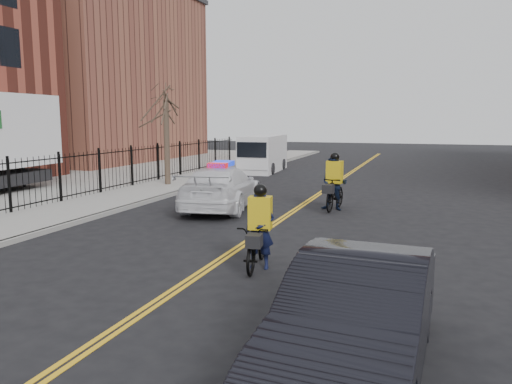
{
  "coord_description": "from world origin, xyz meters",
  "views": [
    {
      "loc": [
        4.61,
        -11.76,
        3.35
      ],
      "look_at": [
        0.02,
        1.45,
        1.3
      ],
      "focal_mm": 35.0,
      "sensor_mm": 36.0,
      "label": 1
    }
  ],
  "objects_px": {
    "cyclist_near": "(260,239)",
    "cargo_van": "(263,154)",
    "cyclist_far": "(334,187)",
    "police_cruiser": "(221,187)",
    "dark_sedan": "(357,318)"
  },
  "relations": [
    {
      "from": "cargo_van",
      "to": "cyclist_near",
      "type": "xyz_separation_m",
      "value": [
        6.59,
        -19.93,
        -0.45
      ]
    },
    {
      "from": "police_cruiser",
      "to": "cargo_van",
      "type": "height_order",
      "value": "cargo_van"
    },
    {
      "from": "cyclist_near",
      "to": "cargo_van",
      "type": "bearing_deg",
      "value": 100.31
    },
    {
      "from": "police_cruiser",
      "to": "dark_sedan",
      "type": "bearing_deg",
      "value": 112.19
    },
    {
      "from": "cyclist_near",
      "to": "cyclist_far",
      "type": "relative_size",
      "value": 0.94
    },
    {
      "from": "cyclist_near",
      "to": "cyclist_far",
      "type": "distance_m",
      "value": 7.8
    },
    {
      "from": "dark_sedan",
      "to": "cyclist_near",
      "type": "relative_size",
      "value": 2.38
    },
    {
      "from": "police_cruiser",
      "to": "cyclist_far",
      "type": "xyz_separation_m",
      "value": [
        4.06,
        1.09,
        0.04
      ]
    },
    {
      "from": "police_cruiser",
      "to": "dark_sedan",
      "type": "relative_size",
      "value": 1.2
    },
    {
      "from": "cyclist_near",
      "to": "cyclist_far",
      "type": "bearing_deg",
      "value": 80.19
    },
    {
      "from": "dark_sedan",
      "to": "cyclist_far",
      "type": "xyz_separation_m",
      "value": [
        -2.48,
        11.91,
        0.05
      ]
    },
    {
      "from": "police_cruiser",
      "to": "dark_sedan",
      "type": "height_order",
      "value": "police_cruiser"
    },
    {
      "from": "cargo_van",
      "to": "cyclist_near",
      "type": "relative_size",
      "value": 2.75
    },
    {
      "from": "dark_sedan",
      "to": "cyclist_far",
      "type": "bearing_deg",
      "value": 104.55
    },
    {
      "from": "cargo_van",
      "to": "cyclist_far",
      "type": "bearing_deg",
      "value": -64.63
    }
  ]
}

